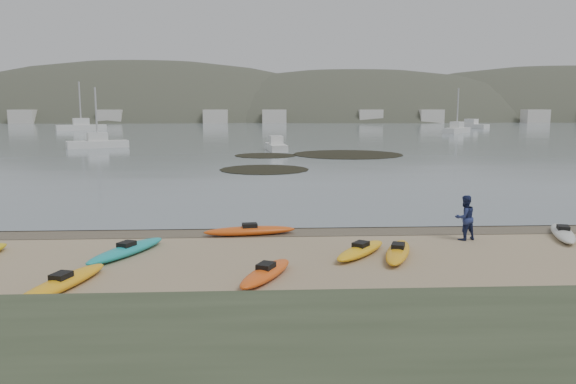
{
  "coord_description": "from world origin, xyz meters",
  "views": [
    {
      "loc": [
        -1.1,
        -21.98,
        4.85
      ],
      "look_at": [
        0.0,
        0.0,
        1.5
      ],
      "focal_mm": 35.0,
      "sensor_mm": 36.0,
      "label": 1
    }
  ],
  "objects": [
    {
      "name": "water",
      "position": [
        0.0,
        300.0,
        0.01
      ],
      "size": [
        1200.0,
        1200.0,
        0.0
      ],
      "primitive_type": "plane",
      "color": "slate",
      "rests_on": "ground"
    },
    {
      "name": "kelp_mats",
      "position": [
        4.38,
        31.42,
        0.03
      ],
      "size": [
        17.65,
        22.55,
        0.04
      ],
      "color": "black",
      "rests_on": "water"
    },
    {
      "name": "ground",
      "position": [
        0.0,
        0.0,
        0.0
      ],
      "size": [
        600.0,
        600.0,
        0.0
      ],
      "primitive_type": "plane",
      "color": "tan",
      "rests_on": "ground"
    },
    {
      "name": "far_town",
      "position": [
        6.0,
        145.0,
        2.0
      ],
      "size": [
        199.0,
        5.0,
        4.0
      ],
      "color": "beige",
      "rests_on": "ground"
    },
    {
      "name": "wet_sand",
      "position": [
        0.0,
        -0.3,
        0.0
      ],
      "size": [
        60.0,
        60.0,
        0.0
      ],
      "primitive_type": "plane",
      "color": "brown",
      "rests_on": "ground"
    },
    {
      "name": "kayaks",
      "position": [
        -1.25,
        -4.16,
        0.17
      ],
      "size": [
        22.06,
        8.8,
        0.34
      ],
      "color": "#EC5414",
      "rests_on": "ground"
    },
    {
      "name": "person_east",
      "position": [
        6.38,
        -2.17,
        0.83
      ],
      "size": [
        0.96,
        0.84,
        1.66
      ],
      "primitive_type": "imported",
      "rotation": [
        0.0,
        0.0,
        3.45
      ],
      "color": "navy",
      "rests_on": "ground"
    },
    {
      "name": "far_hills",
      "position": [
        39.38,
        193.97,
        -15.93
      ],
      "size": [
        550.0,
        135.0,
        80.0
      ],
      "color": "#384235",
      "rests_on": "ground"
    },
    {
      "name": "moored_boats",
      "position": [
        0.99,
        81.91,
        0.58
      ],
      "size": [
        92.32,
        70.21,
        1.35
      ],
      "color": "silver",
      "rests_on": "ground"
    }
  ]
}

